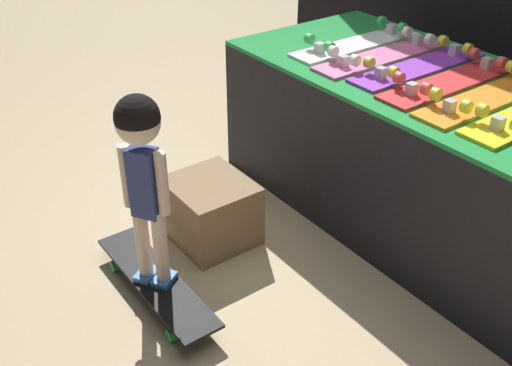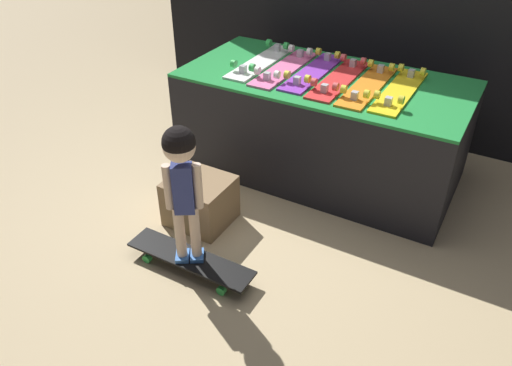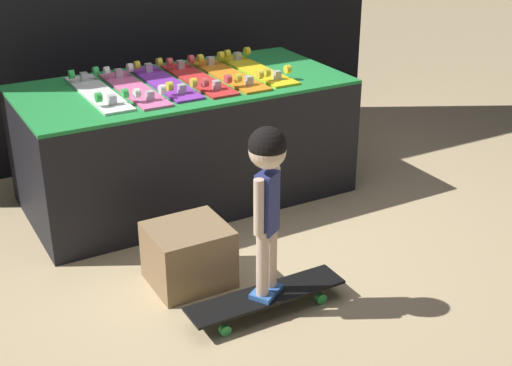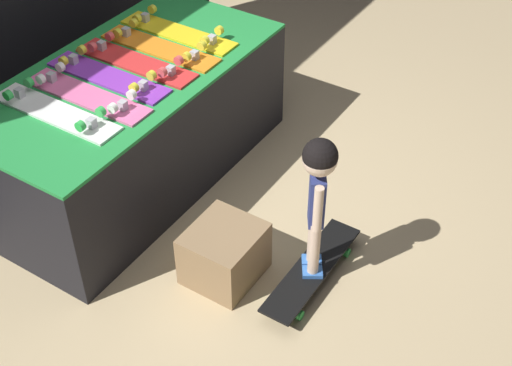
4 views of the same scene
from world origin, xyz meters
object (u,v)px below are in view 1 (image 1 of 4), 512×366
at_px(storage_box, 211,211).
at_px(skateboard_pink_on_rack, 382,55).
at_px(child, 142,158).
at_px(skateboard_white_on_rack, 356,42).
at_px(skateboard_orange_on_rack, 488,96).
at_px(skateboard_red_on_rack, 450,80).
at_px(skateboard_purple_on_rack, 419,65).
at_px(skateboard_on_floor, 156,282).

bearing_deg(storage_box, skateboard_pink_on_rack, 83.58).
bearing_deg(child, skateboard_white_on_rack, 70.42).
xyz_separation_m(skateboard_orange_on_rack, storage_box, (-0.72, -0.93, -0.60)).
bearing_deg(skateboard_red_on_rack, skateboard_purple_on_rack, 171.99).
xyz_separation_m(skateboard_red_on_rack, storage_box, (-0.51, -0.94, -0.60)).
bearing_deg(storage_box, skateboard_red_on_rack, 61.50).
bearing_deg(skateboard_on_floor, storage_box, 117.22).
relative_size(skateboard_purple_on_rack, skateboard_on_floor, 0.98).
bearing_deg(child, skateboard_red_on_rack, 45.25).
relative_size(skateboard_white_on_rack, skateboard_orange_on_rack, 1.00).
distance_m(skateboard_red_on_rack, skateboard_on_floor, 1.54).
height_order(skateboard_pink_on_rack, skateboard_red_on_rack, same).
bearing_deg(child, skateboard_orange_on_rack, 37.18).
height_order(skateboard_white_on_rack, storage_box, skateboard_white_on_rack).
height_order(skateboard_purple_on_rack, child, child).
relative_size(skateboard_on_floor, storage_box, 2.04).
height_order(skateboard_red_on_rack, skateboard_on_floor, skateboard_red_on_rack).
bearing_deg(skateboard_orange_on_rack, storage_box, -127.53).
relative_size(skateboard_orange_on_rack, child, 0.93).
bearing_deg(skateboard_white_on_rack, skateboard_orange_on_rack, -2.66).
height_order(skateboard_purple_on_rack, skateboard_orange_on_rack, same).
relative_size(skateboard_red_on_rack, skateboard_on_floor, 0.98).
distance_m(skateboard_pink_on_rack, skateboard_red_on_rack, 0.41).
bearing_deg(skateboard_pink_on_rack, skateboard_on_floor, -85.56).
relative_size(skateboard_pink_on_rack, skateboard_orange_on_rack, 1.00).
distance_m(skateboard_pink_on_rack, child, 1.36).
relative_size(skateboard_purple_on_rack, child, 0.93).
bearing_deg(skateboard_pink_on_rack, skateboard_purple_on_rack, 8.91).
distance_m(skateboard_orange_on_rack, skateboard_on_floor, 1.59).
bearing_deg(skateboard_white_on_rack, child, -77.41).
height_order(skateboard_orange_on_rack, skateboard_on_floor, skateboard_orange_on_rack).
distance_m(skateboard_purple_on_rack, skateboard_on_floor, 1.54).
relative_size(skateboard_white_on_rack, skateboard_red_on_rack, 1.00).
height_order(skateboard_red_on_rack, storage_box, skateboard_red_on_rack).
bearing_deg(skateboard_purple_on_rack, skateboard_white_on_rack, -179.61).
relative_size(skateboard_pink_on_rack, storage_box, 2.01).
xyz_separation_m(skateboard_red_on_rack, skateboard_orange_on_rack, (0.20, -0.01, 0.00)).
xyz_separation_m(skateboard_white_on_rack, child, (0.31, -1.38, -0.08)).
xyz_separation_m(skateboard_pink_on_rack, skateboard_purple_on_rack, (0.20, 0.03, 0.00)).
xyz_separation_m(skateboard_red_on_rack, skateboard_on_floor, (-0.30, -1.35, -0.68)).
bearing_deg(skateboard_white_on_rack, skateboard_pink_on_rack, -8.15).
xyz_separation_m(skateboard_white_on_rack, skateboard_orange_on_rack, (0.81, -0.04, 0.00)).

